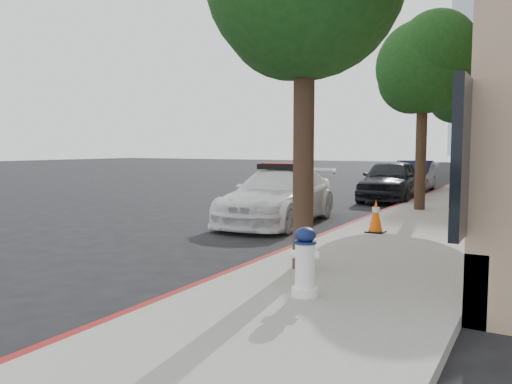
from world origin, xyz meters
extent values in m
plane|color=black|center=(0.00, 0.00, 0.00)|extent=(120.00, 120.00, 0.00)
cube|color=gray|center=(3.60, 10.00, 0.07)|extent=(3.20, 50.00, 0.15)
cube|color=maroon|center=(2.06, 10.00, 0.07)|extent=(0.12, 50.00, 0.15)
cube|color=#9EA8B7|center=(-4.00, 120.00, 30.00)|extent=(18.00, 14.00, 60.00)
cylinder|color=black|center=(2.90, -2.00, 1.80)|extent=(0.30, 0.30, 3.30)
sphere|color=#123B13|center=(2.55, -1.70, 3.95)|extent=(2.10, 2.10, 2.10)
cylinder|color=black|center=(2.90, 6.00, 1.74)|extent=(0.30, 0.30, 3.19)
sphere|color=#123B13|center=(2.90, 6.00, 4.14)|extent=(2.60, 2.60, 2.60)
sphere|color=#123B13|center=(3.30, 5.70, 4.54)|extent=(2.08, 2.08, 2.08)
sphere|color=#123B13|center=(2.55, 6.30, 3.84)|extent=(1.95, 1.95, 1.95)
cylinder|color=black|center=(2.90, 14.00, 1.86)|extent=(0.30, 0.30, 3.41)
sphere|color=#123B13|center=(2.90, 14.00, 4.36)|extent=(3.00, 3.00, 3.00)
sphere|color=#123B13|center=(3.30, 13.70, 4.76)|extent=(2.40, 2.40, 2.40)
sphere|color=#123B13|center=(2.55, 14.30, 4.06)|extent=(2.25, 2.25, 2.25)
imported|color=white|center=(0.12, 2.65, 0.68)|extent=(2.25, 4.82, 1.36)
cube|color=black|center=(0.12, 2.65, 1.42)|extent=(1.12, 0.36, 0.14)
cube|color=#A50A07|center=(0.12, 2.65, 1.48)|extent=(0.91, 0.29, 0.06)
imported|color=black|center=(1.20, 9.30, 0.74)|extent=(2.06, 4.46, 1.48)
imported|color=black|center=(1.20, 13.04, 0.67)|extent=(1.70, 4.18, 1.35)
cylinder|color=white|center=(3.49, -3.23, 0.20)|extent=(0.32, 0.32, 0.10)
cylinder|color=white|center=(3.49, -3.23, 0.52)|extent=(0.24, 0.24, 0.54)
ellipsoid|color=#111E4E|center=(3.49, -3.23, 0.88)|extent=(0.26, 0.26, 0.18)
cylinder|color=white|center=(3.49, -3.23, 0.64)|extent=(0.35, 0.20, 0.10)
cylinder|color=white|center=(3.49, -3.23, 0.64)|extent=(0.15, 0.20, 0.10)
cube|color=black|center=(2.93, 1.56, 0.17)|extent=(0.37, 0.37, 0.03)
cone|color=#FF600D|center=(2.93, 1.56, 0.51)|extent=(0.28, 0.28, 0.66)
cylinder|color=white|center=(2.93, 1.56, 0.62)|extent=(0.15, 0.15, 0.10)
camera|label=1|loc=(5.85, -8.54, 1.90)|focal=35.00mm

